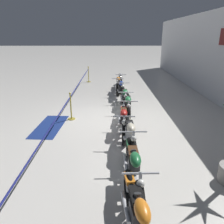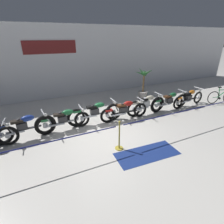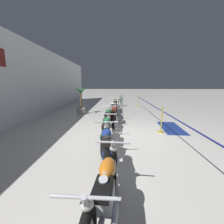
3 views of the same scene
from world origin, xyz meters
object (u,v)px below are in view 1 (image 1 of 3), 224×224
(stanchion_far_left, at_px, (77,90))
(floor_banner, at_px, (50,126))
(motorcycle_orange_1, at_px, (118,84))
(motorcycle_green_4, at_px, (128,107))
(motorcycle_cream_6, at_px, (130,137))
(motorcycle_silver_0, at_px, (120,80))
(motorcycle_green_3, at_px, (125,98))
(motorcycle_blue_2, at_px, (121,89))
(motorcycle_red_5, at_px, (123,120))
(stanchion_mid_left, at_px, (71,110))
(motorcycle_green_7, at_px, (134,168))
(motorcycle_orange_8, at_px, (139,218))

(stanchion_far_left, distance_m, floor_banner, 2.49)
(floor_banner, bearing_deg, motorcycle_orange_1, 155.41)
(motorcycle_green_4, relative_size, motorcycle_cream_6, 1.13)
(motorcycle_silver_0, xyz_separation_m, motorcycle_orange_1, (1.25, -0.17, 0.01))
(motorcycle_green_3, bearing_deg, motorcycle_cream_6, -1.64)
(motorcycle_cream_6, bearing_deg, motorcycle_green_3, 178.36)
(motorcycle_blue_2, xyz_separation_m, stanchion_far_left, (1.26, -2.01, 0.28))
(motorcycle_silver_0, bearing_deg, motorcycle_cream_6, -0.74)
(motorcycle_blue_2, relative_size, motorcycle_cream_6, 1.04)
(motorcycle_silver_0, distance_m, motorcycle_green_3, 4.04)
(motorcycle_green_3, relative_size, motorcycle_cream_6, 0.97)
(motorcycle_red_5, distance_m, stanchion_far_left, 3.46)
(floor_banner, bearing_deg, motorcycle_blue_2, 146.51)
(motorcycle_green_3, height_order, floor_banner, motorcycle_green_3)
(motorcycle_silver_0, bearing_deg, motorcycle_green_4, 0.39)
(motorcycle_silver_0, distance_m, motorcycle_cream_6, 7.98)
(motorcycle_blue_2, bearing_deg, motorcycle_red_5, -1.31)
(stanchion_mid_left, bearing_deg, motorcycle_red_5, 56.19)
(motorcycle_cream_6, bearing_deg, stanchion_far_left, -154.09)
(motorcycle_blue_2, xyz_separation_m, stanchion_mid_left, (2.85, -2.01, -0.13))
(motorcycle_silver_0, xyz_separation_m, motorcycle_blue_2, (2.58, -0.10, 0.03))
(motorcycle_orange_1, relative_size, motorcycle_blue_2, 1.02)
(motorcycle_silver_0, height_order, motorcycle_red_5, motorcycle_silver_0)
(motorcycle_blue_2, relative_size, motorcycle_red_5, 0.98)
(motorcycle_green_7, distance_m, floor_banner, 4.23)
(motorcycle_cream_6, relative_size, motorcycle_orange_8, 0.94)
(motorcycle_silver_0, xyz_separation_m, floor_banner, (6.12, -2.77, -0.46))
(motorcycle_green_4, bearing_deg, floor_banner, -75.77)
(motorcycle_cream_6, xyz_separation_m, stanchion_mid_left, (-2.55, -2.01, -0.13))
(motorcycle_orange_1, relative_size, floor_banner, 1.11)
(motorcycle_green_3, relative_size, motorcycle_red_5, 0.92)
(motorcycle_orange_8, bearing_deg, floor_banner, -150.70)
(motorcycle_green_3, distance_m, stanchion_far_left, 2.15)
(floor_banner, bearing_deg, motorcycle_orange_8, 32.79)
(motorcycle_orange_1, xyz_separation_m, motorcycle_blue_2, (1.32, 0.07, 0.01))
(motorcycle_cream_6, relative_size, motorcycle_green_7, 0.93)
(motorcycle_blue_2, distance_m, stanchion_far_left, 2.39)
(motorcycle_green_3, xyz_separation_m, motorcycle_green_4, (1.37, 0.03, 0.03))
(motorcycle_green_7, height_order, stanchion_far_left, stanchion_far_left)
(motorcycle_blue_2, height_order, floor_banner, motorcycle_blue_2)
(motorcycle_blue_2, height_order, motorcycle_cream_6, motorcycle_blue_2)
(motorcycle_orange_8, bearing_deg, motorcycle_blue_2, 179.32)
(motorcycle_green_7, relative_size, stanchion_far_left, 0.17)
(motorcycle_cream_6, bearing_deg, motorcycle_green_4, 176.90)
(motorcycle_green_7, bearing_deg, stanchion_mid_left, -153.63)
(motorcycle_green_4, height_order, motorcycle_orange_8, motorcycle_green_4)
(motorcycle_silver_0, xyz_separation_m, motorcycle_green_7, (9.40, -0.14, -0.00))
(stanchion_mid_left, bearing_deg, motorcycle_orange_8, 19.93)
(motorcycle_red_5, height_order, motorcycle_green_7, motorcycle_green_7)
(motorcycle_green_7, relative_size, motorcycle_orange_8, 1.02)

